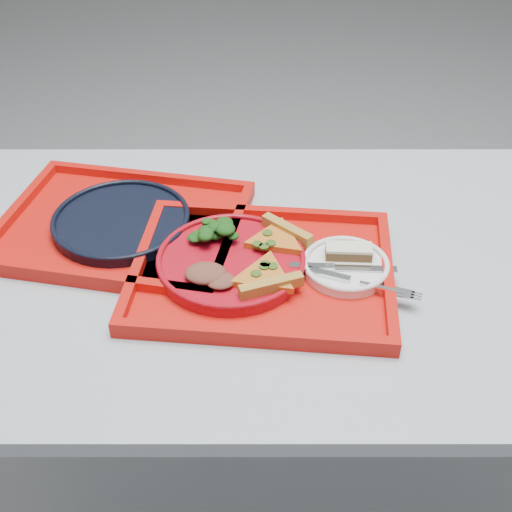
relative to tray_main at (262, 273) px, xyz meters
name	(u,v)px	position (x,y,z in m)	size (l,w,h in m)	color
ground	(315,486)	(0.14, 0.05, -0.76)	(10.00, 10.00, 0.00)	gray
table	(335,288)	(0.14, 0.05, -0.08)	(1.60, 0.80, 0.75)	#9DA5B0
tray_main	(262,273)	(0.00, 0.00, 0.00)	(0.45, 0.35, 0.01)	red
tray_far	(122,228)	(-0.27, 0.14, 0.00)	(0.45, 0.35, 0.01)	red
dinner_plate	(231,263)	(-0.05, 0.01, 0.02)	(0.26, 0.26, 0.02)	#A50B17
side_plate	(345,267)	(0.14, 0.00, 0.01)	(0.15, 0.15, 0.01)	white
navy_plate	(121,222)	(-0.27, 0.14, 0.01)	(0.26, 0.26, 0.02)	black
pizza_slice_a	(265,274)	(0.00, -0.04, 0.03)	(0.12, 0.11, 0.02)	gold
pizza_slice_b	(276,237)	(0.02, 0.06, 0.03)	(0.12, 0.11, 0.02)	gold
salad_heap	(215,230)	(-0.09, 0.07, 0.04)	(0.08, 0.07, 0.04)	black
meat_portion	(206,273)	(-0.10, -0.04, 0.03)	(0.07, 0.06, 0.02)	brown
dessert_bar	(349,251)	(0.15, 0.02, 0.03)	(0.08, 0.04, 0.02)	#4F331A
knife	(343,267)	(0.14, -0.01, 0.02)	(0.18, 0.02, 0.01)	silver
fork	(359,282)	(0.16, -0.05, 0.02)	(0.18, 0.02, 0.01)	silver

